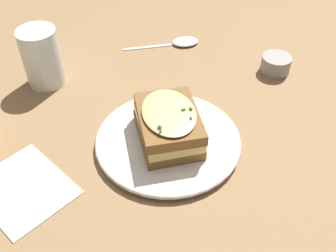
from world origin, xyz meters
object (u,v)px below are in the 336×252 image
at_px(sandwich, 168,125).
at_px(napkin, 23,188).
at_px(water_glass, 42,58).
at_px(dinner_plate, 168,141).
at_px(spoon, 181,42).
at_px(condiment_pot, 276,64).

relative_size(sandwich, napkin, 1.10).
height_order(sandwich, water_glass, water_glass).
bearing_deg(napkin, dinner_plate, 62.21).
height_order(sandwich, napkin, sandwich).
height_order(dinner_plate, spoon, dinner_plate).
bearing_deg(water_glass, dinner_plate, 3.05).
distance_m(water_glass, condiment_pot, 0.46).
bearing_deg(spoon, napkin, -42.33).
height_order(napkin, condiment_pot, condiment_pot).
bearing_deg(condiment_pot, spoon, -170.08).
bearing_deg(dinner_plate, water_glass, -176.95).
bearing_deg(spoon, condiment_pot, 49.82).
distance_m(dinner_plate, napkin, 0.24).
relative_size(dinner_plate, condiment_pot, 4.07).
distance_m(napkin, condiment_pot, 0.53).
distance_m(spoon, condiment_pot, 0.22).
distance_m(sandwich, water_glass, 0.30).
xyz_separation_m(dinner_plate, sandwich, (0.00, -0.00, 0.04)).
xyz_separation_m(dinner_plate, napkin, (-0.11, -0.21, -0.01)).
bearing_deg(spoon, sandwich, -16.46).
height_order(water_glass, napkin, water_glass).
bearing_deg(spoon, water_glass, -73.41).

